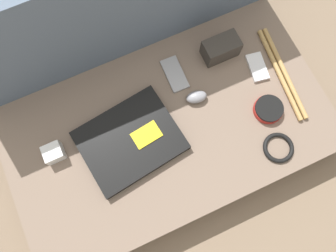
{
  "coord_description": "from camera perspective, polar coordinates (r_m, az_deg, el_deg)",
  "views": [
    {
      "loc": [
        -0.11,
        -0.25,
        1.18
      ],
      "look_at": [
        0.0,
        0.0,
        0.15
      ],
      "focal_mm": 35.0,
      "sensor_mm": 36.0,
      "label": 1
    }
  ],
  "objects": [
    {
      "name": "computer_mouse",
      "position": [
        1.1,
        4.98,
        5.06
      ],
      "size": [
        0.08,
        0.05,
        0.04
      ],
      "rotation": [
        0.0,
        0.0,
        -0.17
      ],
      "color": "gray",
      "rests_on": "couch_seat"
    },
    {
      "name": "phone_silver",
      "position": [
        1.14,
        1.16,
        9.02
      ],
      "size": [
        0.06,
        0.13,
        0.01
      ],
      "rotation": [
        0.0,
        0.0,
        -0.03
      ],
      "color": "#99999E",
      "rests_on": "couch_seat"
    },
    {
      "name": "couch_backrest",
      "position": [
        1.13,
        -9.12,
        19.98
      ],
      "size": [
        1.08,
        0.2,
        0.54
      ],
      "color": "slate",
      "rests_on": "ground_plane"
    },
    {
      "name": "couch_seat",
      "position": [
        1.15,
        0.0,
        -1.1
      ],
      "size": [
        1.08,
        0.61,
        0.13
      ],
      "color": "#7A6656",
      "rests_on": "ground_plane"
    },
    {
      "name": "charger_brick",
      "position": [
        1.1,
        -19.28,
        -4.43
      ],
      "size": [
        0.06,
        0.06,
        0.05
      ],
      "color": "silver",
      "rests_on": "couch_seat"
    },
    {
      "name": "camera_pouch",
      "position": [
        1.16,
        9.17,
        13.2
      ],
      "size": [
        0.12,
        0.07,
        0.07
      ],
      "color": "#38332D",
      "rests_on": "couch_seat"
    },
    {
      "name": "cable_coil",
      "position": [
        1.12,
        18.68,
        -3.6
      ],
      "size": [
        0.1,
        0.1,
        0.01
      ],
      "color": "black",
      "rests_on": "couch_seat"
    },
    {
      "name": "laptop",
      "position": [
        1.07,
        -6.61,
        -2.53
      ],
      "size": [
        0.34,
        0.29,
        0.03
      ],
      "rotation": [
        0.0,
        0.0,
        0.13
      ],
      "color": "black",
      "rests_on": "couch_seat"
    },
    {
      "name": "speaker_puck",
      "position": [
        1.14,
        17.1,
        2.83
      ],
      "size": [
        0.1,
        0.1,
        0.03
      ],
      "color": "red",
      "rests_on": "couch_seat"
    },
    {
      "name": "drumstick_pair",
      "position": [
        1.21,
        19.24,
        8.69
      ],
      "size": [
        0.07,
        0.35,
        0.02
      ],
      "rotation": [
        0.0,
        0.0,
        -0.1
      ],
      "color": "tan",
      "rests_on": "couch_seat"
    },
    {
      "name": "phone_black",
      "position": [
        1.19,
        15.28,
        9.88
      ],
      "size": [
        0.07,
        0.11,
        0.01
      ],
      "rotation": [
        0.0,
        0.0,
        -0.17
      ],
      "color": "silver",
      "rests_on": "couch_seat"
    },
    {
      "name": "ground_plane",
      "position": [
        1.21,
        0.0,
        -1.84
      ],
      "size": [
        8.0,
        8.0,
        0.0
      ],
      "primitive_type": "plane",
      "color": "#7A6651"
    }
  ]
}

